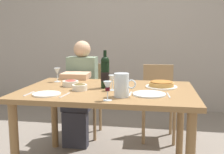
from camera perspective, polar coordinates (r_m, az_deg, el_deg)
name	(u,v)px	position (r m, az deg, el deg)	size (l,w,h in m)	color
back_wall	(132,24)	(4.46, 4.18, 11.14)	(8.00, 0.10, 2.80)	#A3998E
dining_table	(108,99)	(2.38, -0.94, -4.72)	(1.50, 1.00, 0.76)	olive
wine_bottle	(105,72)	(2.39, -1.47, 1.05)	(0.08, 0.08, 0.34)	black
water_pitcher	(122,86)	(2.05, 2.05, -2.02)	(0.17, 0.12, 0.18)	silver
baked_tart	(161,84)	(2.47, 10.41, -1.51)	(0.28, 0.28, 0.06)	white
salad_bowl	(71,83)	(2.51, -8.77, -1.24)	(0.15, 0.15, 0.06)	silver
olive_bowl	(80,87)	(2.32, -6.86, -2.07)	(0.13, 0.13, 0.06)	silver
wine_glass_left_diner	(108,87)	(1.93, -0.95, -2.19)	(0.06, 0.06, 0.14)	silver
wine_glass_right_diner	(57,72)	(2.75, -11.53, 1.07)	(0.06, 0.06, 0.14)	silver
wine_glass_centre	(112,79)	(2.29, 0.06, -0.53)	(0.07, 0.07, 0.13)	silver
dinner_plate_left_setting	(47,94)	(2.20, -13.66, -3.52)	(0.22, 0.22, 0.01)	white
dinner_plate_right_setting	(149,94)	(2.15, 7.88, -3.60)	(0.26, 0.26, 0.01)	silver
fork_left_setting	(29,94)	(2.26, -17.16, -3.41)	(0.16, 0.01, 0.01)	silver
knife_left_setting	(65,95)	(2.14, -9.96, -3.80)	(0.18, 0.01, 0.01)	silver
knife_right_setting	(169,95)	(2.16, 11.87, -3.79)	(0.18, 0.01, 0.01)	silver
spoon_right_setting	(130,94)	(2.16, 3.90, -3.57)	(0.16, 0.01, 0.01)	silver
chair_left	(85,94)	(3.39, -5.64, -3.59)	(0.41, 0.41, 0.87)	#9E7A51
diner_left	(80,88)	(3.14, -6.75, -2.38)	(0.34, 0.50, 1.16)	gray
chair_right	(158,97)	(3.28, 9.73, -4.11)	(0.42, 0.42, 0.87)	#9E7A51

